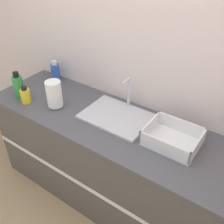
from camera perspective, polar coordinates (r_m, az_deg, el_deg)
The scene contains 9 objects.
ground_plane at distance 2.51m, azimuth -3.85°, elevation -22.90°, with size 12.00×12.00×0.00m, color tan.
wall_back at distance 2.07m, azimuth 6.73°, elevation 11.38°, with size 4.67×0.06×2.60m.
counter_cabinet at distance 2.31m, azimuth 0.83°, elevation -11.34°, with size 2.30×0.68×0.90m.
sink at distance 2.07m, azimuth 1.12°, elevation -0.69°, with size 0.53×0.39×0.28m.
paper_towel_roll at distance 2.19m, azimuth -12.47°, elevation 3.81°, with size 0.13×0.13×0.23m.
dish_rack at distance 1.86m, azimuth 12.98°, elevation -5.68°, with size 0.36×0.30×0.11m.
bottle_blue at distance 2.61m, azimuth -12.19°, elevation 8.51°, with size 0.08×0.08×0.21m.
bottle_yellow at distance 2.34m, azimuth -18.31°, elevation 3.41°, with size 0.08×0.08×0.15m.
bottle_green at distance 2.42m, azimuth -19.69°, elevation 5.33°, with size 0.09×0.09×0.24m.
Camera 1 is at (0.89, -0.99, 2.13)m, focal length 42.00 mm.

